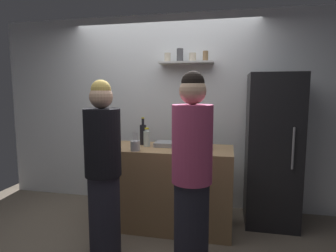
{
  "coord_description": "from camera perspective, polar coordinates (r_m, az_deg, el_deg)",
  "views": [
    {
      "loc": [
        0.87,
        -2.61,
        1.59
      ],
      "look_at": [
        0.2,
        0.53,
        1.19
      ],
      "focal_mm": 30.32,
      "sensor_mm": 36.0,
      "label": 1
    }
  ],
  "objects": [
    {
      "name": "ground_plane",
      "position": [
        3.17,
        -5.99,
        -22.96
      ],
      "size": [
        5.28,
        5.28,
        0.0
      ],
      "primitive_type": "plane",
      "color": "#726656"
    },
    {
      "name": "wine_bottle_amber_glass",
      "position": [
        3.22,
        8.24,
        -2.32
      ],
      "size": [
        0.07,
        0.07,
        0.34
      ],
      "color": "#472814",
      "rests_on": "counter"
    },
    {
      "name": "baking_pan",
      "position": [
        3.34,
        0.34,
        -3.65
      ],
      "size": [
        0.34,
        0.24,
        0.05
      ],
      "primitive_type": "cube",
      "color": "gray",
      "rests_on": "counter"
    },
    {
      "name": "back_wall_assembly",
      "position": [
        3.96,
        -0.59,
        3.0
      ],
      "size": [
        4.8,
        0.32,
        2.6
      ],
      "color": "white",
      "rests_on": "ground"
    },
    {
      "name": "counter",
      "position": [
        3.39,
        -0.0,
        -12.14
      ],
      "size": [
        1.47,
        0.65,
        0.94
      ],
      "primitive_type": "cube",
      "color": "#9E7A51",
      "rests_on": "ground"
    },
    {
      "name": "person_pink_top",
      "position": [
        2.43,
        4.82,
        -10.06
      ],
      "size": [
        0.34,
        0.34,
        1.75
      ],
      "rotation": [
        0.0,
        0.0,
        5.38
      ],
      "color": "#262633",
      "rests_on": "ground"
    },
    {
      "name": "person_blonde",
      "position": [
        2.77,
        -12.88,
        -8.81
      ],
      "size": [
        0.34,
        0.34,
        1.69
      ],
      "rotation": [
        0.0,
        0.0,
        0.43
      ],
      "color": "#262633",
      "rests_on": "ground"
    },
    {
      "name": "water_bottle_plastic",
      "position": [
        3.34,
        -4.27,
        -2.43
      ],
      "size": [
        0.08,
        0.08,
        0.22
      ],
      "color": "silver",
      "rests_on": "counter"
    },
    {
      "name": "wine_bottle_dark_glass",
      "position": [
        3.44,
        -5.04,
        -1.59
      ],
      "size": [
        0.08,
        0.08,
        0.33
      ],
      "color": "black",
      "rests_on": "counter"
    },
    {
      "name": "refrigerator",
      "position": [
        3.56,
        20.24,
        -4.58
      ],
      "size": [
        0.59,
        0.6,
        1.79
      ],
      "color": "black",
      "rests_on": "ground"
    },
    {
      "name": "utensil_holder",
      "position": [
        3.1,
        -6.61,
        -3.95
      ],
      "size": [
        0.1,
        0.1,
        0.22
      ],
      "color": "#B2B2B7",
      "rests_on": "counter"
    }
  ]
}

